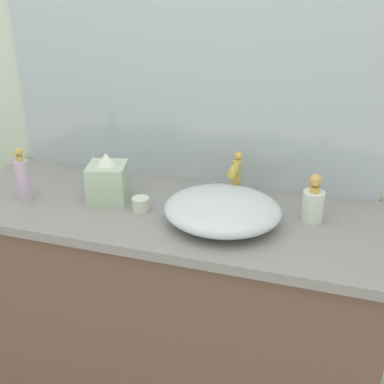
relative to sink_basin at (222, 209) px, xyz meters
The scene contains 9 objects.
bathroom_wall_rear 0.58m from the sink_basin, 121.17° to the left, with size 6.00×0.06×2.60m, color silver.
vanity_counter 0.51m from the sink_basin, 168.94° to the left, with size 1.46×0.53×0.84m.
wall_mirror_panel 0.57m from the sink_basin, 123.96° to the left, with size 1.36×0.01×0.95m, color #B2BCC6.
sink_basin is the anchor object (origin of this frame).
faucet 0.19m from the sink_basin, 90.00° to the left, with size 0.03×0.13×0.16m.
soap_dispenser 0.68m from the sink_basin, behind, with size 0.05×0.05×0.18m.
lotion_bottle 0.28m from the sink_basin, 20.80° to the left, with size 0.07×0.07×0.15m.
tissue_box 0.41m from the sink_basin, behind, with size 0.15×0.15×0.17m.
candle_jar 0.27m from the sink_basin, behind, with size 0.06×0.06×0.04m, color silver.
Camera 1 is at (0.50, -0.86, 1.53)m, focal length 43.78 mm.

